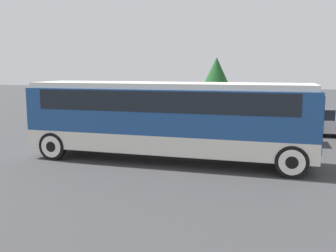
# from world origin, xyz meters

# --- Properties ---
(ground_plane) EXTENTS (120.00, 120.00, 0.00)m
(ground_plane) POSITION_xyz_m (0.00, 0.00, 0.00)
(ground_plane) COLOR #38383A
(tour_bus) EXTENTS (11.29, 2.69, 3.14)m
(tour_bus) POSITION_xyz_m (0.10, -0.00, 1.91)
(tour_bus) COLOR silver
(tour_bus) RESTS_ON ground_plane
(parked_car_near) EXTENTS (4.21, 1.94, 1.48)m
(parked_car_near) POSITION_xyz_m (3.95, 5.22, 0.73)
(parked_car_near) COLOR maroon
(parked_car_near) RESTS_ON ground_plane
(parked_car_mid) EXTENTS (4.59, 1.91, 1.51)m
(parked_car_mid) POSITION_xyz_m (6.13, 8.00, 0.75)
(parked_car_mid) COLOR #BCBCC1
(parked_car_mid) RESTS_ON ground_plane
(parked_car_far) EXTENTS (4.48, 1.83, 1.49)m
(parked_car_far) POSITION_xyz_m (-3.06, 6.70, 0.74)
(parked_car_far) COLOR #7A6B5B
(parked_car_far) RESTS_ON ground_plane
(tree_left) EXTENTS (2.90, 2.90, 4.80)m
(tree_left) POSITION_xyz_m (-1.48, 21.67, 3.25)
(tree_left) COLOR brown
(tree_left) RESTS_ON ground_plane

